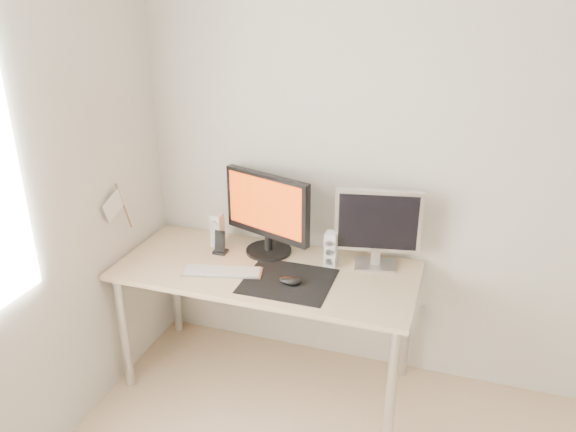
# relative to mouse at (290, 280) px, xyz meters

# --- Properties ---
(wall_back) EXTENTS (3.50, 0.00, 3.50)m
(wall_back) POSITION_rel_mouse_xyz_m (0.75, 0.50, 0.50)
(wall_back) COLOR silver
(wall_back) RESTS_ON ground
(mousepad) EXTENTS (0.45, 0.40, 0.00)m
(mousepad) POSITION_rel_mouse_xyz_m (-0.02, 0.03, -0.02)
(mousepad) COLOR black
(mousepad) RESTS_ON desk
(mouse) EXTENTS (0.12, 0.07, 0.04)m
(mouse) POSITION_rel_mouse_xyz_m (0.00, 0.00, 0.00)
(mouse) COLOR black
(mouse) RESTS_ON mousepad
(desk) EXTENTS (1.60, 0.70, 0.73)m
(desk) POSITION_rel_mouse_xyz_m (-0.18, 0.13, -0.10)
(desk) COLOR #D1B587
(desk) RESTS_ON ground
(main_monitor) EXTENTS (0.53, 0.33, 0.47)m
(main_monitor) POSITION_rel_mouse_xyz_m (-0.23, 0.31, 0.23)
(main_monitor) COLOR black
(main_monitor) RESTS_ON desk
(second_monitor) EXTENTS (0.45, 0.20, 0.43)m
(second_monitor) POSITION_rel_mouse_xyz_m (0.37, 0.33, 0.22)
(second_monitor) COLOR silver
(second_monitor) RESTS_ON desk
(speaker_left) EXTENTS (0.06, 0.08, 0.20)m
(speaker_left) POSITION_rel_mouse_xyz_m (-0.54, 0.30, 0.07)
(speaker_left) COLOR silver
(speaker_left) RESTS_ON desk
(speaker_right) EXTENTS (0.06, 0.08, 0.20)m
(speaker_right) POSITION_rel_mouse_xyz_m (0.14, 0.26, 0.07)
(speaker_right) COLOR white
(speaker_right) RESTS_ON desk
(keyboard) EXTENTS (0.44, 0.21, 0.02)m
(keyboard) POSITION_rel_mouse_xyz_m (-0.38, 0.01, -0.02)
(keyboard) COLOR #A9A9AB
(keyboard) RESTS_ON desk
(phone_dock) EXTENTS (0.08, 0.06, 0.14)m
(phone_dock) POSITION_rel_mouse_xyz_m (-0.48, 0.22, 0.02)
(phone_dock) COLOR black
(phone_dock) RESTS_ON desk
(pennant) EXTENTS (0.01, 0.23, 0.29)m
(pennant) POSITION_rel_mouse_xyz_m (-0.96, -0.02, 0.29)
(pennant) COLOR #A57F54
(pennant) RESTS_ON wall_left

